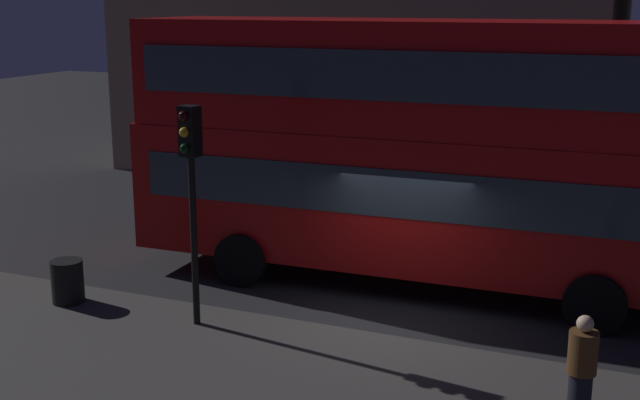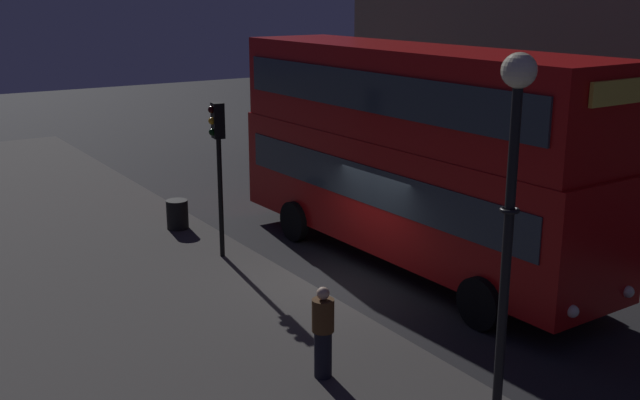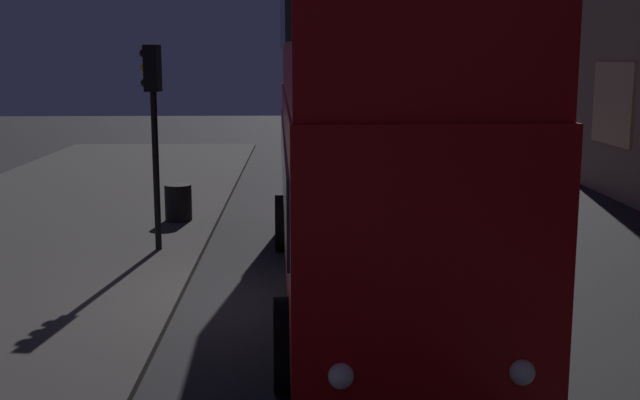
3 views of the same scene
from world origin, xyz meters
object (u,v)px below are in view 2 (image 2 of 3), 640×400
double_decker_bus (410,145)px  street_lamp (512,175)px  pedestrian (323,332)px  traffic_light_near_kerb (218,147)px  litter_bin (177,214)px

double_decker_bus → street_lamp: (6.92, -3.95, 1.16)m
street_lamp → pedestrian: (-2.97, -1.09, -3.18)m
traffic_light_near_kerb → street_lamp: (9.55, -0.19, 1.24)m
traffic_light_near_kerb → pedestrian: bearing=-3.2°
pedestrian → litter_bin: (-9.35, 1.27, -0.43)m
traffic_light_near_kerb → street_lamp: 9.63m
street_lamp → traffic_light_near_kerb: bearing=178.9°
street_lamp → litter_bin: street_lamp is taller
litter_bin → street_lamp: bearing=-0.8°
street_lamp → pedestrian: size_ratio=3.45×
street_lamp → litter_bin: bearing=179.2°
pedestrian → traffic_light_near_kerb: bearing=-56.9°
traffic_light_near_kerb → litter_bin: traffic_light_near_kerb is taller
street_lamp → litter_bin: (-12.32, 0.18, -3.60)m
double_decker_bus → street_lamp: 8.05m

